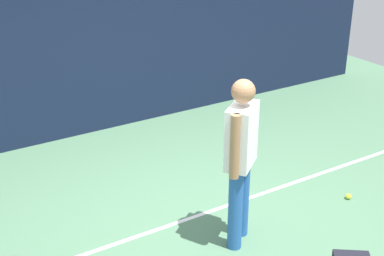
% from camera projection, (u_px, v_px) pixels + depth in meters
% --- Properties ---
extents(ground_plane, '(12.00, 12.00, 0.00)m').
position_uv_depth(ground_plane, '(212.00, 229.00, 5.62)').
color(ground_plane, '#4C7556').
extents(back_fence, '(10.00, 0.10, 2.31)m').
position_uv_depth(back_fence, '(94.00, 53.00, 7.48)').
color(back_fence, '#141E38').
rests_on(back_fence, ground).
extents(court_line, '(9.00, 0.05, 0.00)m').
position_uv_depth(court_line, '(197.00, 216.00, 5.84)').
color(court_line, white).
rests_on(court_line, ground).
extents(tennis_player, '(0.45, 0.42, 1.70)m').
position_uv_depth(tennis_player, '(241.00, 154.00, 5.06)').
color(tennis_player, '#2659A5').
rests_on(tennis_player, ground).
extents(tennis_ball_near_player, '(0.07, 0.07, 0.07)m').
position_uv_depth(tennis_ball_near_player, '(348.00, 196.00, 6.15)').
color(tennis_ball_near_player, '#CCE033').
rests_on(tennis_ball_near_player, ground).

